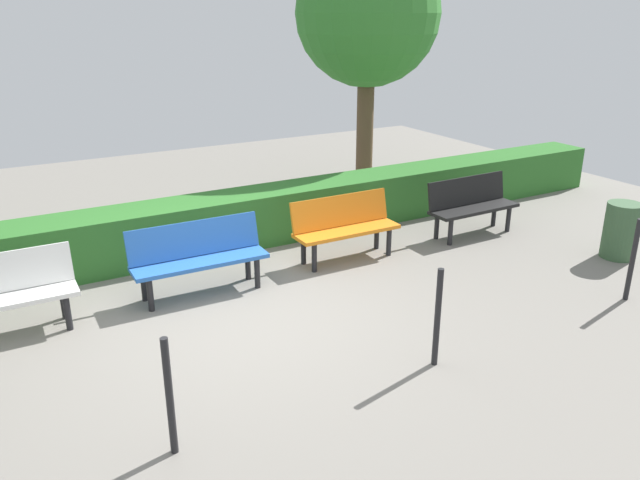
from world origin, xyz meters
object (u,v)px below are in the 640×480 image
(bench_white, at_px, (0,292))
(bench_orange, at_px, (344,225))
(bench_blue, at_px, (198,255))
(tree_near, at_px, (368,14))
(bench_black, at_px, (471,203))
(trash_bin, at_px, (621,231))

(bench_white, bearing_deg, bench_orange, -178.69)
(bench_blue, distance_m, tree_near, 5.96)
(bench_white, relative_size, tree_near, 0.33)
(bench_black, bearing_deg, bench_orange, -3.49)
(bench_blue, xyz_separation_m, bench_white, (2.13, -0.01, -0.00))
(bench_blue, distance_m, trash_bin, 5.67)
(trash_bin, bearing_deg, bench_orange, -29.24)
(bench_black, relative_size, bench_white, 0.99)
(bench_black, distance_m, tree_near, 4.07)
(bench_black, xyz_separation_m, tree_near, (-0.11, -3.09, 2.65))
(bench_orange, height_order, trash_bin, bench_orange)
(bench_black, height_order, trash_bin, bench_black)
(bench_black, height_order, tree_near, tree_near)
(bench_white, distance_m, trash_bin, 7.72)
(bench_orange, height_order, bench_white, bench_white)
(bench_black, bearing_deg, trash_bin, 122.02)
(bench_black, distance_m, bench_white, 6.39)
(bench_black, bearing_deg, tree_near, -92.79)
(trash_bin, bearing_deg, tree_near, -78.21)
(bench_blue, relative_size, bench_white, 1.09)
(bench_white, bearing_deg, bench_black, -179.91)
(bench_orange, bearing_deg, bench_blue, 2.33)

